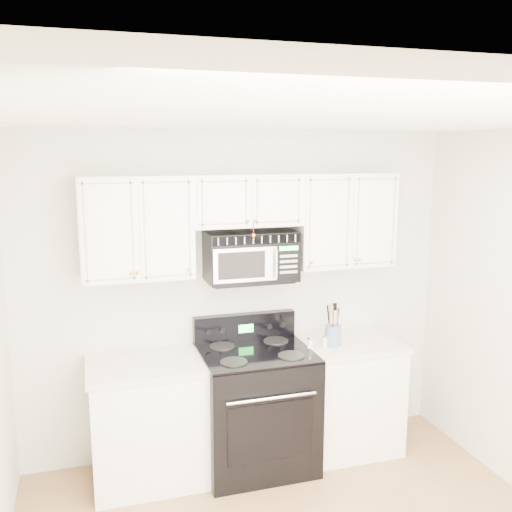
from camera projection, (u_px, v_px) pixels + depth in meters
name	position (u px, v px, depth m)	size (l,w,h in m)	color
room	(329.00, 373.00, 2.97)	(3.51, 3.51, 2.61)	#A16941
base_cabinet_left	(148.00, 425.00, 4.25)	(0.86, 0.65, 0.92)	silver
base_cabinet_right	(343.00, 398.00, 4.71)	(0.86, 0.65, 0.92)	silver
range	(256.00, 406.00, 4.44)	(0.84, 0.76, 1.14)	black
upper_cabinets	(245.00, 219.00, 4.35)	(2.44, 0.37, 0.75)	silver
microwave	(251.00, 256.00, 4.40)	(0.70, 0.40, 0.39)	black
utensil_crock	(333.00, 334.00, 4.51)	(0.13, 0.13, 0.34)	slate
shaker_salt	(310.00, 343.00, 4.42)	(0.04, 0.04, 0.10)	silver
shaker_pepper	(325.00, 341.00, 4.49)	(0.04, 0.04, 0.09)	silver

